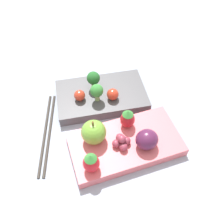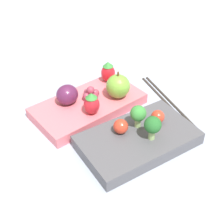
{
  "view_description": "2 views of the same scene",
  "coord_description": "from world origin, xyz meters",
  "px_view_note": "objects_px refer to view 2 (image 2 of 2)",
  "views": [
    {
      "loc": [
        -0.1,
        -0.32,
        0.45
      ],
      "look_at": [
        -0.01,
        0.0,
        0.03
      ],
      "focal_mm": 40.0,
      "sensor_mm": 36.0,
      "label": 1
    },
    {
      "loc": [
        0.27,
        0.37,
        0.4
      ],
      "look_at": [
        -0.01,
        0.0,
        0.03
      ],
      "focal_mm": 50.0,
      "sensor_mm": 36.0,
      "label": 2
    }
  ],
  "objects_px": {
    "cherry_tomato_1": "(158,117)",
    "bento_box_fruit": "(90,105)",
    "bento_box_savoury": "(138,140)",
    "broccoli_floret_1": "(153,126)",
    "strawberry_0": "(92,104)",
    "grape_cluster": "(91,94)",
    "broccoli_floret_0": "(138,114)",
    "cherry_tomato_0": "(121,126)",
    "apple": "(118,86)",
    "chopsticks_pair": "(168,101)",
    "plum": "(67,95)",
    "strawberry_1": "(108,72)"
  },
  "relations": [
    {
      "from": "broccoli_floret_0",
      "to": "strawberry_1",
      "type": "height_order",
      "value": "same"
    },
    {
      "from": "strawberry_1",
      "to": "grape_cluster",
      "type": "distance_m",
      "value": 0.08
    },
    {
      "from": "bento_box_fruit",
      "to": "grape_cluster",
      "type": "height_order",
      "value": "grape_cluster"
    },
    {
      "from": "bento_box_fruit",
      "to": "cherry_tomato_1",
      "type": "xyz_separation_m",
      "value": [
        -0.06,
        0.13,
        0.03
      ]
    },
    {
      "from": "broccoli_floret_1",
      "to": "strawberry_0",
      "type": "xyz_separation_m",
      "value": [
        0.04,
        -0.12,
        -0.01
      ]
    },
    {
      "from": "bento_box_fruit",
      "to": "apple",
      "type": "relative_size",
      "value": 3.9
    },
    {
      "from": "apple",
      "to": "broccoli_floret_1",
      "type": "bearing_deg",
      "value": 75.91
    },
    {
      "from": "chopsticks_pair",
      "to": "strawberry_1",
      "type": "bearing_deg",
      "value": -59.12
    },
    {
      "from": "bento_box_fruit",
      "to": "grape_cluster",
      "type": "xyz_separation_m",
      "value": [
        -0.01,
        -0.01,
        0.02
      ]
    },
    {
      "from": "bento_box_fruit",
      "to": "strawberry_0",
      "type": "height_order",
      "value": "strawberry_0"
    },
    {
      "from": "bento_box_savoury",
      "to": "bento_box_fruit",
      "type": "relative_size",
      "value": 0.95
    },
    {
      "from": "grape_cluster",
      "to": "strawberry_0",
      "type": "bearing_deg",
      "value": 58.22
    },
    {
      "from": "bento_box_savoury",
      "to": "chopsticks_pair",
      "type": "relative_size",
      "value": 1.05
    },
    {
      "from": "bento_box_fruit",
      "to": "strawberry_0",
      "type": "distance_m",
      "value": 0.05
    },
    {
      "from": "bento_box_savoury",
      "to": "apple",
      "type": "relative_size",
      "value": 3.73
    },
    {
      "from": "broccoli_floret_1",
      "to": "apple",
      "type": "bearing_deg",
      "value": -104.09
    },
    {
      "from": "chopsticks_pair",
      "to": "plum",
      "type": "bearing_deg",
      "value": -28.7
    },
    {
      "from": "cherry_tomato_1",
      "to": "broccoli_floret_0",
      "type": "bearing_deg",
      "value": -19.2
    },
    {
      "from": "grape_cluster",
      "to": "chopsticks_pair",
      "type": "relative_size",
      "value": 0.19
    },
    {
      "from": "strawberry_0",
      "to": "broccoli_floret_0",
      "type": "bearing_deg",
      "value": 116.39
    },
    {
      "from": "bento_box_savoury",
      "to": "cherry_tomato_0",
      "type": "relative_size",
      "value": 8.1
    },
    {
      "from": "cherry_tomato_1",
      "to": "grape_cluster",
      "type": "bearing_deg",
      "value": -69.06
    },
    {
      "from": "bento_box_savoury",
      "to": "cherry_tomato_1",
      "type": "bearing_deg",
      "value": -173.84
    },
    {
      "from": "bento_box_savoury",
      "to": "broccoli_floret_1",
      "type": "bearing_deg",
      "value": 120.83
    },
    {
      "from": "broccoli_floret_0",
      "to": "chopsticks_pair",
      "type": "relative_size",
      "value": 0.21
    },
    {
      "from": "bento_box_fruit",
      "to": "strawberry_0",
      "type": "bearing_deg",
      "value": 63.42
    },
    {
      "from": "cherry_tomato_0",
      "to": "plum",
      "type": "bearing_deg",
      "value": -78.57
    },
    {
      "from": "apple",
      "to": "grape_cluster",
      "type": "xyz_separation_m",
      "value": [
        0.05,
        -0.03,
        -0.01
      ]
    },
    {
      "from": "bento_box_savoury",
      "to": "bento_box_fruit",
      "type": "xyz_separation_m",
      "value": [
        0.01,
        -0.14,
        -0.0
      ]
    },
    {
      "from": "broccoli_floret_0",
      "to": "chopsticks_pair",
      "type": "height_order",
      "value": "broccoli_floret_0"
    },
    {
      "from": "broccoli_floret_0",
      "to": "cherry_tomato_0",
      "type": "relative_size",
      "value": 1.66
    },
    {
      "from": "broccoli_floret_1",
      "to": "plum",
      "type": "relative_size",
      "value": 1.03
    },
    {
      "from": "apple",
      "to": "grape_cluster",
      "type": "height_order",
      "value": "apple"
    },
    {
      "from": "broccoli_floret_1",
      "to": "plum",
      "type": "xyz_separation_m",
      "value": [
        0.06,
        -0.18,
        -0.01
      ]
    },
    {
      "from": "strawberry_1",
      "to": "grape_cluster",
      "type": "relative_size",
      "value": 1.21
    },
    {
      "from": "bento_box_fruit",
      "to": "strawberry_0",
      "type": "relative_size",
      "value": 4.89
    },
    {
      "from": "apple",
      "to": "chopsticks_pair",
      "type": "height_order",
      "value": "apple"
    },
    {
      "from": "bento_box_savoury",
      "to": "plum",
      "type": "relative_size",
      "value": 4.84
    },
    {
      "from": "chopsticks_pair",
      "to": "grape_cluster",
      "type": "bearing_deg",
      "value": -31.76
    },
    {
      "from": "bento_box_fruit",
      "to": "chopsticks_pair",
      "type": "bearing_deg",
      "value": 151.05
    },
    {
      "from": "cherry_tomato_1",
      "to": "grape_cluster",
      "type": "xyz_separation_m",
      "value": [
        0.05,
        -0.14,
        -0.0
      ]
    },
    {
      "from": "broccoli_floret_0",
      "to": "grape_cluster",
      "type": "distance_m",
      "value": 0.13
    },
    {
      "from": "broccoli_floret_0",
      "to": "cherry_tomato_0",
      "type": "bearing_deg",
      "value": -9.88
    },
    {
      "from": "broccoli_floret_1",
      "to": "chopsticks_pair",
      "type": "bearing_deg",
      "value": -147.79
    },
    {
      "from": "grape_cluster",
      "to": "chopsticks_pair",
      "type": "distance_m",
      "value": 0.17
    },
    {
      "from": "bento_box_savoury",
      "to": "strawberry_1",
      "type": "xyz_separation_m",
      "value": [
        -0.07,
        -0.18,
        0.03
      ]
    },
    {
      "from": "apple",
      "to": "chopsticks_pair",
      "type": "relative_size",
      "value": 0.28
    },
    {
      "from": "broccoli_floret_1",
      "to": "strawberry_0",
      "type": "distance_m",
      "value": 0.13
    },
    {
      "from": "broccoli_floret_0",
      "to": "strawberry_1",
      "type": "distance_m",
      "value": 0.17
    },
    {
      "from": "cherry_tomato_1",
      "to": "bento_box_fruit",
      "type": "bearing_deg",
      "value": -65.63
    }
  ]
}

